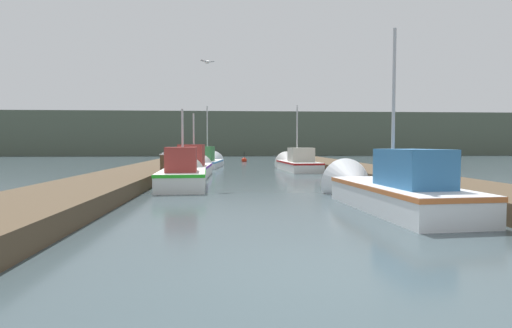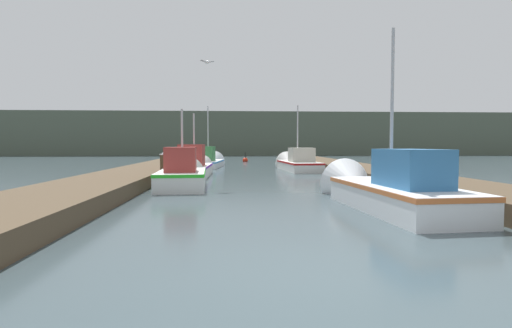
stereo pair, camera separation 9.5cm
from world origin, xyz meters
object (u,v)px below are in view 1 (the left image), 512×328
(mooring_piling_3, at_px, (166,166))
(seagull_lead, at_px, (207,62))
(fishing_boat_3, at_px, (296,163))
(fishing_boat_4, at_px, (208,161))
(channel_buoy, at_px, (244,160))
(mooring_piling_1, at_px, (190,156))
(mooring_piling_2, at_px, (164,167))
(fishing_boat_2, at_px, (194,166))
(mooring_piling_0, at_px, (178,163))
(fishing_boat_1, at_px, (183,174))
(fishing_boat_0, at_px, (384,188))

(mooring_piling_3, bearing_deg, seagull_lead, -46.18)
(mooring_piling_3, height_order, seagull_lead, seagull_lead)
(fishing_boat_3, xyz_separation_m, fishing_boat_4, (-5.51, 3.79, -0.03))
(fishing_boat_4, relative_size, channel_buoy, 5.84)
(mooring_piling_1, xyz_separation_m, mooring_piling_3, (0.20, -12.40, -0.11))
(mooring_piling_1, height_order, seagull_lead, seagull_lead)
(mooring_piling_1, relative_size, channel_buoy, 1.46)
(mooring_piling_2, height_order, mooring_piling_3, mooring_piling_3)
(fishing_boat_2, bearing_deg, mooring_piling_0, 117.29)
(mooring_piling_0, height_order, mooring_piling_1, mooring_piling_1)
(mooring_piling_2, bearing_deg, mooring_piling_3, 28.28)
(fishing_boat_1, distance_m, mooring_piling_0, 7.59)
(mooring_piling_0, bearing_deg, seagull_lead, -73.63)
(fishing_boat_1, bearing_deg, seagull_lead, 35.90)
(mooring_piling_2, bearing_deg, fishing_boat_4, 82.53)
(fishing_boat_0, xyz_separation_m, mooring_piling_1, (-6.88, 20.02, 0.27))
(channel_buoy, bearing_deg, fishing_boat_0, -84.12)
(mooring_piling_0, height_order, mooring_piling_3, mooring_piling_3)
(fishing_boat_1, height_order, fishing_boat_4, fishing_boat_4)
(fishing_boat_0, relative_size, fishing_boat_2, 1.06)
(fishing_boat_1, xyz_separation_m, mooring_piling_3, (-1.05, 2.72, 0.15))
(fishing_boat_1, distance_m, fishing_boat_2, 5.32)
(fishing_boat_3, relative_size, mooring_piling_1, 4.22)
(fishing_boat_0, height_order, mooring_piling_1, fishing_boat_0)
(fishing_boat_2, relative_size, fishing_boat_3, 0.94)
(fishing_boat_4, xyz_separation_m, channel_buoy, (2.79, 7.65, -0.24))
(mooring_piling_0, bearing_deg, mooring_piling_2, -90.30)
(fishing_boat_2, relative_size, mooring_piling_3, 4.66)
(fishing_boat_2, distance_m, channel_buoy, 15.68)
(fishing_boat_0, xyz_separation_m, fishing_boat_2, (-5.69, 10.22, 0.01))
(fishing_boat_3, distance_m, mooring_piling_0, 7.06)
(mooring_piling_2, relative_size, seagull_lead, 2.12)
(fishing_boat_1, relative_size, seagull_lead, 8.30)
(fishing_boat_4, bearing_deg, mooring_piling_2, -91.91)
(seagull_lead, bearing_deg, mooring_piling_3, 107.12)
(fishing_boat_4, xyz_separation_m, mooring_piling_0, (-1.34, -5.54, 0.14))
(fishing_boat_3, xyz_separation_m, channel_buoy, (-2.72, 11.44, -0.27))
(fishing_boat_4, relative_size, mooring_piling_2, 4.92)
(fishing_boat_0, xyz_separation_m, mooring_piling_0, (-6.75, 12.40, 0.07))
(fishing_boat_1, distance_m, mooring_piling_2, 2.90)
(fishing_boat_1, bearing_deg, fishing_boat_3, 55.23)
(fishing_boat_1, xyz_separation_m, fishing_boat_4, (0.21, 13.05, -0.08))
(fishing_boat_4, height_order, mooring_piling_3, fishing_boat_4)
(fishing_boat_3, height_order, seagull_lead, seagull_lead)
(mooring_piling_1, bearing_deg, mooring_piling_0, -89.02)
(mooring_piling_0, distance_m, channel_buoy, 13.82)
(mooring_piling_1, bearing_deg, fishing_boat_1, -85.26)
(mooring_piling_3, bearing_deg, mooring_piling_1, 90.93)
(fishing_boat_1, bearing_deg, channel_buoy, 78.70)
(fishing_boat_3, distance_m, mooring_piling_3, 9.42)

